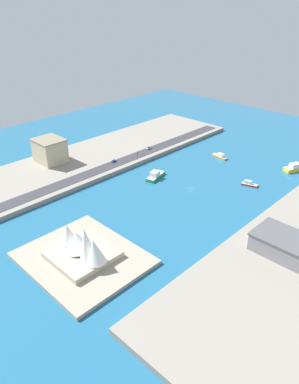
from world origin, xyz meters
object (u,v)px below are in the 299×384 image
(hatchback_blue, at_px, (114,161))
(traffic_light_waterfront, at_px, (137,155))
(opera_landmark, at_px, (82,247))
(tugboat_red, at_px, (249,184))
(water_taxi_orange, at_px, (220,156))
(warehouse_low_gray, at_px, (285,245))
(ferry_yellow_fast, at_px, (297,168))
(ferry_green_doubledeck, at_px, (155,175))
(sedan_silver, at_px, (149,148))
(office_block_beige, at_px, (50,150))

(hatchback_blue, xyz_separation_m, traffic_light_waterfront, (-10.69, -15.78, 3.43))
(opera_landmark, bearing_deg, traffic_light_waterfront, -57.02)
(tugboat_red, bearing_deg, water_taxi_orange, -32.34)
(warehouse_low_gray, relative_size, opera_landmark, 0.93)
(ferry_yellow_fast, xyz_separation_m, traffic_light_waterfront, (96.64, 77.15, 5.32))
(ferry_yellow_fast, bearing_deg, ferry_green_doubledeck, 51.31)
(ferry_yellow_fast, bearing_deg, warehouse_low_gray, 111.01)
(tugboat_red, distance_m, hatchback_blue, 104.66)
(tugboat_red, relative_size, hatchback_blue, 2.79)
(water_taxi_orange, xyz_separation_m, sedan_silver, (50.13, 33.49, 2.64))
(sedan_silver, bearing_deg, traffic_light_waterfront, 113.51)
(warehouse_low_gray, height_order, opera_landmark, opera_landmark)
(traffic_light_waterfront, bearing_deg, warehouse_low_gray, 167.51)
(office_block_beige, relative_size, hatchback_blue, 5.14)
(sedan_silver, bearing_deg, opera_landmark, 121.37)
(hatchback_blue, bearing_deg, office_block_beige, 42.56)
(ferry_green_doubledeck, relative_size, traffic_light_waterfront, 3.17)
(office_block_beige, xyz_separation_m, sedan_silver, (-37.15, -72.35, -8.28))
(tugboat_red, distance_m, sedan_silver, 94.22)
(sedan_silver, relative_size, traffic_light_waterfront, 0.77)
(warehouse_low_gray, bearing_deg, water_taxi_orange, -41.66)
(water_taxi_orange, xyz_separation_m, traffic_light_waterfront, (40.10, 56.55, 6.01))
(tugboat_red, relative_size, water_taxi_orange, 0.79)
(warehouse_low_gray, bearing_deg, tugboat_red, -47.68)
(office_block_beige, xyz_separation_m, hatchback_blue, (-36.50, -33.51, -8.35))
(sedan_silver, bearing_deg, water_taxi_orange, -146.25)
(ferry_green_doubledeck, xyz_separation_m, opera_landmark, (-38.78, 94.22, 6.39))
(ferry_green_doubledeck, height_order, hatchback_blue, ferry_green_doubledeck)
(office_block_beige, height_order, sedan_silver, office_block_beige)
(office_block_beige, bearing_deg, water_taxi_orange, -129.51)
(water_taxi_orange, xyz_separation_m, warehouse_low_gray, (-97.91, 87.13, 6.59))
(ferry_green_doubledeck, relative_size, hatchback_blue, 4.61)
(ferry_yellow_fast, bearing_deg, traffic_light_waterfront, 38.60)
(sedan_silver, bearing_deg, ferry_green_doubledeck, 140.17)
(warehouse_low_gray, distance_m, office_block_beige, 186.19)
(tugboat_red, bearing_deg, ferry_green_doubledeck, 33.72)
(water_taxi_orange, bearing_deg, tugboat_red, 147.66)
(water_taxi_orange, xyz_separation_m, hatchback_blue, (50.79, 72.34, 2.58))
(ferry_yellow_fast, xyz_separation_m, hatchback_blue, (107.33, 92.93, 1.88))
(office_block_beige, height_order, hatchback_blue, office_block_beige)
(ferry_yellow_fast, relative_size, sedan_silver, 4.67)
(office_block_beige, relative_size, opera_landmark, 0.69)
(ferry_green_doubledeck, relative_size, tugboat_red, 1.66)
(tugboat_red, xyz_separation_m, sedan_silver, (94.01, 5.71, 2.86))
(traffic_light_waterfront, bearing_deg, ferry_green_doubledeck, 162.86)
(ferry_green_doubledeck, bearing_deg, hatchback_blue, 10.50)
(ferry_green_doubledeck, height_order, opera_landmark, opera_landmark)
(traffic_light_waterfront, relative_size, opera_landmark, 0.20)
(hatchback_blue, bearing_deg, opera_landmark, 131.65)
(traffic_light_waterfront, bearing_deg, opera_landmark, 122.98)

